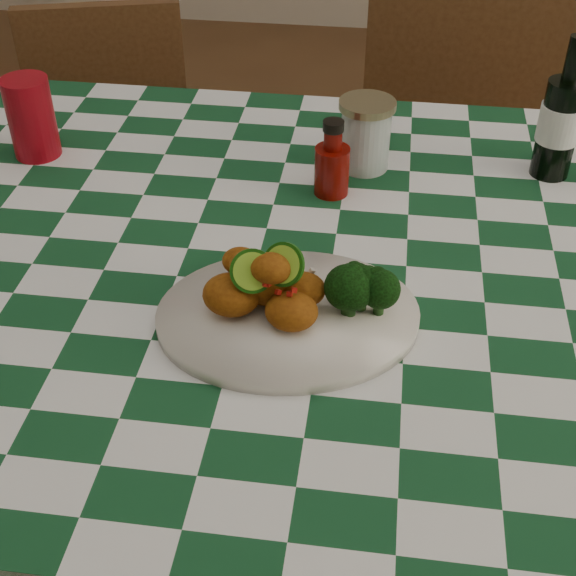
% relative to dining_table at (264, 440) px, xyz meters
% --- Properties ---
extents(ground, '(5.00, 5.00, 0.00)m').
position_rel_dining_table_xyz_m(ground, '(0.00, 0.00, -0.39)').
color(ground, brown).
rests_on(ground, ground).
extents(dining_table, '(1.66, 1.06, 0.79)m').
position_rel_dining_table_xyz_m(dining_table, '(0.00, 0.00, 0.00)').
color(dining_table, '#134423').
rests_on(dining_table, ground).
extents(plate, '(0.37, 0.32, 0.02)m').
position_rel_dining_table_xyz_m(plate, '(0.06, -0.14, 0.40)').
color(plate, silver).
rests_on(plate, dining_table).
extents(fried_chicken_pile, '(0.14, 0.10, 0.09)m').
position_rel_dining_table_xyz_m(fried_chicken_pile, '(0.04, -0.14, 0.45)').
color(fried_chicken_pile, '#904C0D').
rests_on(fried_chicken_pile, plate).
extents(broccoli_side, '(0.09, 0.09, 0.07)m').
position_rel_dining_table_xyz_m(broccoli_side, '(0.15, -0.13, 0.44)').
color(broccoli_side, black).
rests_on(broccoli_side, plate).
extents(red_tumbler, '(0.10, 0.10, 0.13)m').
position_rel_dining_table_xyz_m(red_tumbler, '(-0.41, 0.23, 0.46)').
color(red_tumbler, maroon).
rests_on(red_tumbler, dining_table).
extents(ketchup_bottle, '(0.06, 0.06, 0.12)m').
position_rel_dining_table_xyz_m(ketchup_bottle, '(0.08, 0.18, 0.45)').
color(ketchup_bottle, '#640A05').
rests_on(ketchup_bottle, dining_table).
extents(mason_jar, '(0.11, 0.11, 0.12)m').
position_rel_dining_table_xyz_m(mason_jar, '(0.13, 0.26, 0.45)').
color(mason_jar, '#B2BCBA').
rests_on(mason_jar, dining_table).
extents(beer_bottle, '(0.09, 0.09, 0.23)m').
position_rel_dining_table_xyz_m(beer_bottle, '(0.43, 0.28, 0.51)').
color(beer_bottle, black).
rests_on(beer_bottle, dining_table).
extents(wooden_chair_left, '(0.47, 0.49, 0.83)m').
position_rel_dining_table_xyz_m(wooden_chair_left, '(-0.47, 0.67, 0.02)').
color(wooden_chair_left, '#472814').
rests_on(wooden_chair_left, ground).
extents(wooden_chair_right, '(0.50, 0.52, 1.01)m').
position_rel_dining_table_xyz_m(wooden_chair_right, '(0.31, 0.70, 0.11)').
color(wooden_chair_right, '#472814').
rests_on(wooden_chair_right, ground).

